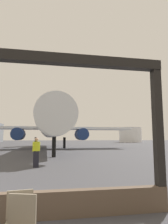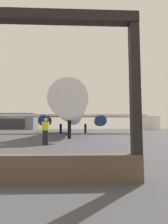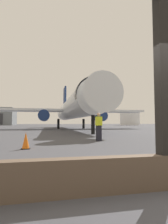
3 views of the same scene
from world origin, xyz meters
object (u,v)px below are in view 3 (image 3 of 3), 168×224
object	(u,v)px
traffic_cone	(26,141)
fuel_storage_tank	(130,119)
airplane	(73,109)
ground_crew_worker	(99,126)

from	to	relation	value
traffic_cone	fuel_storage_tank	distance (m)	79.58
airplane	traffic_cone	size ratio (longest dim) A/B	49.60
airplane	ground_crew_worker	bearing A→B (deg)	-93.58
airplane	fuel_storage_tank	size ratio (longest dim) A/B	3.87
airplane	ground_crew_worker	size ratio (longest dim) A/B	20.29
airplane	traffic_cone	bearing A→B (deg)	-102.98
ground_crew_worker	fuel_storage_tank	bearing A→B (deg)	62.47
airplane	ground_crew_worker	xyz separation A→B (m)	(-1.27, -20.30, -2.71)
ground_crew_worker	traffic_cone	world-z (taller)	ground_crew_worker
airplane	traffic_cone	world-z (taller)	airplane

